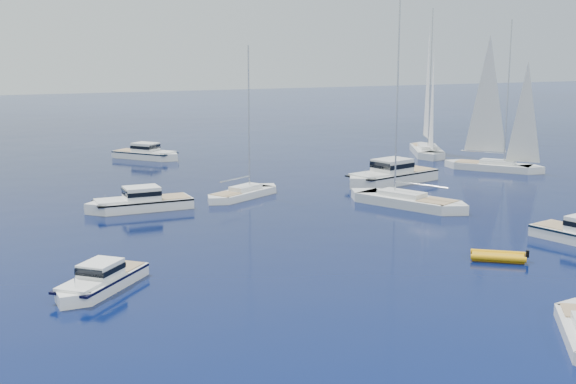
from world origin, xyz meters
The scene contains 10 objects.
motor_cruiser_left centered at (-20.83, 15.52, 0.00)m, with size 2.36×7.71×2.02m, color white, non-canonical shape.
motor_cruiser_centre centered at (-13.77, 35.43, 0.00)m, with size 2.90×9.47×2.49m, color white, non-canonical shape.
motor_cruiser_distant centered at (11.91, 37.48, 0.00)m, with size 3.58×11.71×3.07m, color silver, non-canonical shape.
motor_cruiser_horizon centered at (-6.05, 63.88, 0.00)m, with size 2.88×9.40×2.47m, color white, non-canonical shape.
sailboat_mid_r centered at (7.34, 27.57, 0.00)m, with size 3.19×12.25×18.01m, color silver, non-canonical shape.
sailboat_centre centered at (-4.03, 36.86, 0.00)m, with size 2.48×9.53×14.01m, color white, non-canonical shape.
sailboat_sails_r centered at (26.54, 39.65, 0.00)m, with size 2.97×11.44×16.81m, color white, non-canonical shape.
sailboat_sails_far centered at (27.02, 53.05, 0.00)m, with size 3.28×12.63×18.56m, color silver, non-canonical shape.
tender_yellow centered at (3.40, 11.06, 0.00)m, with size 1.96×3.56×0.95m, color orange, non-canonical shape.
tender_grey_far centered at (-5.22, 36.15, 0.00)m, with size 2.26×4.22×0.95m, color black, non-canonical shape.
Camera 1 is at (-27.99, -25.63, 13.38)m, focal length 47.12 mm.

